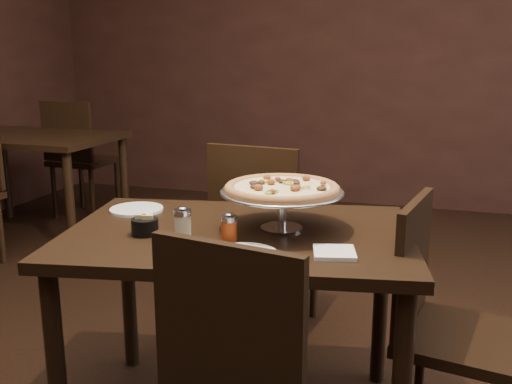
% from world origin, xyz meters
% --- Properties ---
extents(room, '(6.04, 7.04, 2.84)m').
position_xyz_m(room, '(0.06, 0.03, 1.40)').
color(room, black).
rests_on(room, ground).
extents(dining_table, '(1.33, 1.01, 0.76)m').
position_xyz_m(dining_table, '(0.03, 0.03, 0.66)').
color(dining_table, black).
rests_on(dining_table, ground).
extents(background_table, '(1.26, 0.84, 0.79)m').
position_xyz_m(background_table, '(-2.20, 1.73, 0.68)').
color(background_table, black).
rests_on(background_table, ground).
extents(pizza_stand, '(0.44, 0.44, 0.18)m').
position_xyz_m(pizza_stand, '(0.17, 0.09, 0.90)').
color(pizza_stand, silver).
rests_on(pizza_stand, dining_table).
extents(parmesan_shaker, '(0.06, 0.06, 0.10)m').
position_xyz_m(parmesan_shaker, '(-0.13, -0.08, 0.80)').
color(parmesan_shaker, beige).
rests_on(parmesan_shaker, dining_table).
extents(pepper_flake_shaker, '(0.06, 0.06, 0.10)m').
position_xyz_m(pepper_flake_shaker, '(0.04, -0.09, 0.80)').
color(pepper_flake_shaker, maroon).
rests_on(pepper_flake_shaker, dining_table).
extents(packet_caddy, '(0.09, 0.09, 0.07)m').
position_xyz_m(packet_caddy, '(-0.26, -0.11, 0.79)').
color(packet_caddy, black).
rests_on(packet_caddy, dining_table).
extents(napkin_stack, '(0.15, 0.15, 0.01)m').
position_xyz_m(napkin_stack, '(0.40, -0.12, 0.76)').
color(napkin_stack, white).
rests_on(napkin_stack, dining_table).
extents(plate_left, '(0.21, 0.21, 0.01)m').
position_xyz_m(plate_left, '(-0.44, 0.16, 0.76)').
color(plate_left, white).
rests_on(plate_left, dining_table).
extents(plate_near, '(0.21, 0.21, 0.01)m').
position_xyz_m(plate_near, '(0.13, -0.21, 0.76)').
color(plate_near, white).
rests_on(plate_near, dining_table).
extents(serving_spatula, '(0.17, 0.17, 0.02)m').
position_xyz_m(serving_spatula, '(0.13, 0.06, 0.90)').
color(serving_spatula, silver).
rests_on(serving_spatula, pizza_stand).
extents(chair_far, '(0.50, 0.50, 0.96)m').
position_xyz_m(chair_far, '(-0.09, 0.75, 0.53)').
color(chair_far, black).
rests_on(chair_far, ground).
extents(chair_side, '(0.48, 0.48, 0.89)m').
position_xyz_m(chair_side, '(0.74, 0.11, 0.49)').
color(chair_side, black).
rests_on(chair_side, ground).
extents(bg_chair_far, '(0.48, 0.48, 1.00)m').
position_xyz_m(bg_chair_far, '(-2.18, 2.30, 0.55)').
color(bg_chair_far, black).
rests_on(bg_chair_far, ground).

